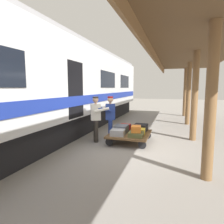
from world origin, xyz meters
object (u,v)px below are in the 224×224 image
train_car (41,87)px  suitcase_slate_roller (121,129)px  porter_in_overalls (110,117)px  porter_by_door (96,117)px  suitcase_olive_duffel (136,134)px  suitcase_yellow_case (138,131)px  suitcase_black_hardshell (141,128)px  suitcase_gray_aluminum (118,132)px  suitcase_red_plastic (124,127)px  luggage_cart (130,134)px  suitcase_orange_carryall (136,129)px

train_car → suitcase_slate_roller: size_ratio=34.31×
porter_in_overalls → porter_by_door: same height
suitcase_olive_duffel → suitcase_slate_roller: 0.81m
train_car → porter_by_door: (-2.10, -0.40, -1.14)m
suitcase_yellow_case → porter_by_door: bearing=11.1°
suitcase_yellow_case → suitcase_black_hardshell: suitcase_black_hardshell is taller
suitcase_gray_aluminum → suitcase_yellow_case: bearing=-143.9°
suitcase_gray_aluminum → porter_in_overalls: (0.45, -0.44, 0.47)m
suitcase_slate_roller → suitcase_yellow_case: bearing=180.0°
suitcase_olive_duffel → suitcase_slate_roller: size_ratio=0.82×
suitcase_red_plastic → suitcase_slate_roller: bearing=90.0°
suitcase_black_hardshell → suitcase_red_plastic: bearing=0.0°
luggage_cart → suitcase_orange_carryall: (-0.33, 0.49, 0.32)m
luggage_cart → suitcase_black_hardshell: 0.60m
suitcase_olive_duffel → suitcase_gray_aluminum: bearing=-0.0°
train_car → luggage_cart: size_ratio=12.04×
suitcase_black_hardshell → porter_by_door: bearing=26.7°
train_car → suitcase_yellow_case: train_car is taller
suitcase_orange_carryall → suitcase_black_hardshell: bearing=-89.7°
suitcase_orange_carryall → porter_by_door: size_ratio=0.25×
suitcase_gray_aluminum → suitcase_slate_roller: size_ratio=0.85×
porter_in_overalls → suitcase_slate_roller: bearing=-176.0°
porter_in_overalls → suitcase_orange_carryall: bearing=157.5°
suitcase_slate_roller → suitcase_orange_carryall: bearing=143.3°
suitcase_gray_aluminum → suitcase_red_plastic: same height
suitcase_gray_aluminum → suitcase_black_hardshell: bearing=-124.4°
suitcase_slate_roller → suitcase_black_hardshell: size_ratio=1.06×
suitcase_slate_roller → suitcase_gray_aluminum: bearing=90.0°
luggage_cart → porter_in_overalls: bearing=2.3°
suitcase_gray_aluminum → porter_by_door: size_ratio=0.30×
suitcase_olive_duffel → suitcase_gray_aluminum: suitcase_gray_aluminum is taller
train_car → suitcase_red_plastic: bearing=-158.6°
suitcase_gray_aluminum → train_car: bearing=4.3°
suitcase_black_hardshell → suitcase_orange_carryall: bearing=90.3°
suitcase_red_plastic → suitcase_slate_roller: size_ratio=0.83×
suitcase_slate_roller → suitcase_orange_carryall: size_ratio=1.42×
suitcase_gray_aluminum → porter_by_door: (0.89, -0.17, 0.47)m
train_car → suitcase_yellow_case: bearing=-169.1°
suitcase_orange_carryall → suitcase_gray_aluminum: bearing=-1.2°
luggage_cart → suitcase_orange_carryall: suitcase_orange_carryall is taller
train_car → suitcase_slate_roller: (-3.00, -0.70, -1.58)m
suitcase_gray_aluminum → porter_in_overalls: 0.79m
suitcase_yellow_case → train_car: bearing=10.9°
suitcase_gray_aluminum → suitcase_red_plastic: bearing=-90.0°
suitcase_red_plastic → suitcase_black_hardshell: (-0.65, 0.00, 0.02)m
suitcase_olive_duffel → luggage_cart: bearing=-55.6°
porter_by_door → suitcase_olive_duffel: bearing=173.6°
luggage_cart → porter_by_door: bearing=13.9°
porter_by_door → suitcase_red_plastic: bearing=-139.0°
suitcase_black_hardshell → luggage_cart: bearing=55.6°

